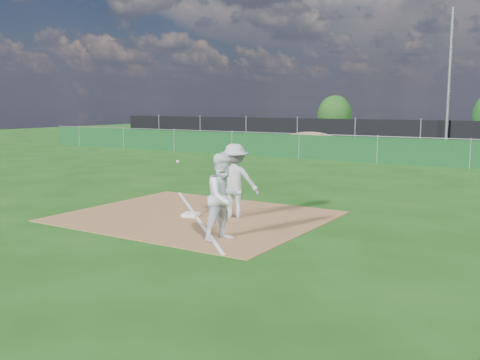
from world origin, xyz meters
name	(u,v)px	position (x,y,z in m)	size (l,w,h in m)	color
ground	(336,175)	(0.00, 10.00, 0.00)	(90.00, 90.00, 0.00)	#14450E
infield_dirt	(196,216)	(0.00, 1.00, 0.01)	(6.00, 5.00, 0.02)	brown
foul_line	(196,216)	(0.00, 1.00, 0.03)	(0.08, 7.00, 0.01)	white
green_fence	(377,150)	(0.00, 15.00, 0.60)	(44.00, 0.05, 1.20)	#103D19
dirt_mound	(310,142)	(-5.00, 18.50, 0.58)	(3.38, 2.60, 1.17)	olive
black_fence	(420,135)	(0.00, 23.00, 0.90)	(46.00, 0.04, 1.80)	black
parking_lot	(438,145)	(0.00, 28.00, 0.01)	(46.00, 9.00, 0.01)	black
light_pole	(449,81)	(1.50, 22.70, 4.00)	(0.16, 0.16, 8.00)	slate
first_base	(191,215)	(-0.08, 0.91, 0.06)	(0.37, 0.37, 0.08)	white
play_at_first	(235,181)	(0.87, 1.40, 0.90)	(2.58, 1.06, 1.77)	silver
runner	(224,197)	(1.86, -0.53, 0.88)	(0.86, 0.67, 1.76)	white
car_left	(323,131)	(-7.76, 26.67, 0.80)	(1.87, 4.65, 1.59)	#B8BBC1
car_mid	(390,132)	(-2.93, 26.87, 0.82)	(1.71, 4.92, 1.62)	black
tree_left	(335,115)	(-9.69, 33.61, 1.78)	(2.92, 2.92, 3.47)	#382316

